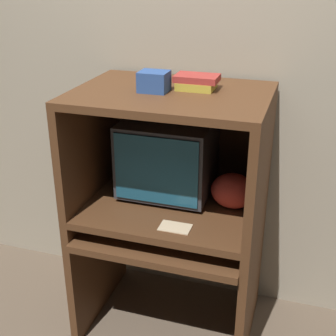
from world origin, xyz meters
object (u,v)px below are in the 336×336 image
crt_monitor (168,157)px  mouse (212,243)px  keyboard (156,232)px  storage_box (154,81)px  book_stack (197,82)px  snack_bag (233,191)px

crt_monitor → mouse: bearing=-39.6°
keyboard → storage_box: bearing=109.4°
storage_box → book_stack: bearing=29.5°
book_stack → mouse: bearing=-54.8°
storage_box → snack_bag: bearing=12.5°
mouse → storage_box: (-0.32, 0.11, 0.72)m
mouse → storage_box: size_ratio=0.48×
snack_bag → crt_monitor: bearing=171.6°
crt_monitor → keyboard: size_ratio=1.00×
snack_bag → storage_box: storage_box is taller
book_stack → crt_monitor: bearing=166.1°
book_stack → keyboard: bearing=-124.1°
crt_monitor → storage_box: (-0.02, -0.14, 0.42)m
snack_bag → mouse: bearing=-105.1°
keyboard → mouse: (0.28, -0.01, 0.00)m
keyboard → book_stack: bearing=55.9°
crt_monitor → keyboard: bearing=-86.5°
snack_bag → storage_box: (-0.37, -0.08, 0.53)m
book_stack → storage_box: bearing=-150.5°
snack_bag → storage_box: size_ratio=1.66×
crt_monitor → mouse: crt_monitor is taller
book_stack → storage_box: size_ratio=1.52×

